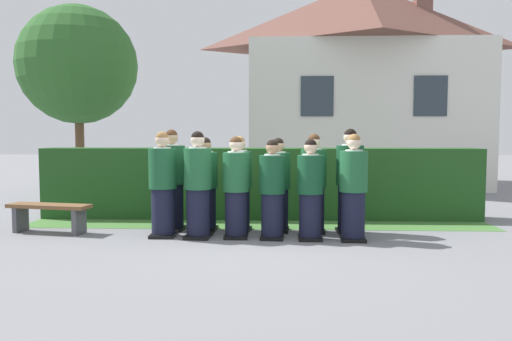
{
  "coord_description": "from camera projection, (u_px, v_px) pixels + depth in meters",
  "views": [
    {
      "loc": [
        0.32,
        -7.84,
        1.66
      ],
      "look_at": [
        0.0,
        0.28,
        1.05
      ],
      "focal_mm": 35.37,
      "sensor_mm": 36.0,
      "label": 1
    }
  ],
  "objects": [
    {
      "name": "ground_plane",
      "position": [
        255.0,
        238.0,
        7.95
      ],
      "size": [
        60.0,
        60.0,
        0.0
      ],
      "primitive_type": "plane",
      "color": "slate"
    },
    {
      "name": "student_front_row_0",
      "position": [
        163.0,
        187.0,
        8.03
      ],
      "size": [
        0.44,
        0.49,
        1.68
      ],
      "color": "black",
      "rests_on": "ground"
    },
    {
      "name": "student_front_row_1",
      "position": [
        198.0,
        187.0,
        7.93
      ],
      "size": [
        0.44,
        0.51,
        1.69
      ],
      "color": "black",
      "rests_on": "ground"
    },
    {
      "name": "student_front_row_2",
      "position": [
        236.0,
        190.0,
        7.95
      ],
      "size": [
        0.42,
        0.51,
        1.6
      ],
      "color": "black",
      "rests_on": "ground"
    },
    {
      "name": "student_front_row_3",
      "position": [
        272.0,
        192.0,
        7.87
      ],
      "size": [
        0.4,
        0.5,
        1.56
      ],
      "color": "black",
      "rests_on": "ground"
    },
    {
      "name": "student_front_row_4",
      "position": [
        310.0,
        192.0,
        7.8
      ],
      "size": [
        0.41,
        0.49,
        1.56
      ],
      "color": "black",
      "rests_on": "ground"
    },
    {
      "name": "student_front_row_5",
      "position": [
        353.0,
        190.0,
        7.74
      ],
      "size": [
        0.43,
        0.53,
        1.64
      ],
      "color": "black",
      "rests_on": "ground"
    },
    {
      "name": "student_rear_row_0",
      "position": [
        172.0,
        182.0,
        8.56
      ],
      "size": [
        0.45,
        0.5,
        1.72
      ],
      "color": "black",
      "rests_on": "ground"
    },
    {
      "name": "student_rear_row_1",
      "position": [
        206.0,
        186.0,
        8.53
      ],
      "size": [
        0.41,
        0.51,
        1.58
      ],
      "color": "black",
      "rests_on": "ground"
    },
    {
      "name": "student_rear_row_2",
      "position": [
        239.0,
        186.0,
        8.48
      ],
      "size": [
        0.42,
        0.53,
        1.61
      ],
      "color": "black",
      "rests_on": "ground"
    },
    {
      "name": "student_rear_row_3",
      "position": [
        278.0,
        187.0,
        8.45
      ],
      "size": [
        0.41,
        0.47,
        1.58
      ],
      "color": "black",
      "rests_on": "ground"
    },
    {
      "name": "student_rear_row_4",
      "position": [
        314.0,
        186.0,
        8.37
      ],
      "size": [
        0.43,
        0.49,
        1.65
      ],
      "color": "black",
      "rests_on": "ground"
    },
    {
      "name": "student_rear_row_5",
      "position": [
        350.0,
        184.0,
        8.3
      ],
      "size": [
        0.45,
        0.51,
        1.73
      ],
      "color": "black",
      "rests_on": "ground"
    },
    {
      "name": "hedge",
      "position": [
        259.0,
        183.0,
        9.83
      ],
      "size": [
        8.42,
        0.7,
        1.36
      ],
      "color": "#214C1E",
      "rests_on": "ground"
    },
    {
      "name": "school_building_main",
      "position": [
        361.0,
        82.0,
        15.93
      ],
      "size": [
        7.26,
        4.62,
        6.35
      ],
      "color": "silver",
      "rests_on": "ground"
    },
    {
      "name": "oak_tree_left",
      "position": [
        78.0,
        65.0,
        13.74
      ],
      "size": [
        3.2,
        3.2,
        5.11
      ],
      "color": "brown",
      "rests_on": "ground"
    },
    {
      "name": "wooden_bench",
      "position": [
        49.0,
        212.0,
        8.35
      ],
      "size": [
        1.44,
        0.61,
        0.48
      ],
      "color": "brown",
      "rests_on": "ground"
    },
    {
      "name": "lawn_strip",
      "position": [
        258.0,
        225.0,
        9.08
      ],
      "size": [
        8.42,
        0.9,
        0.01
      ],
      "primitive_type": "cube",
      "color": "#477A38",
      "rests_on": "ground"
    }
  ]
}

